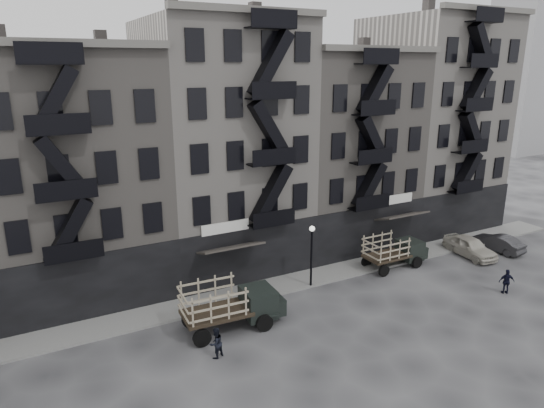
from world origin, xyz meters
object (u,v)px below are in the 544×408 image
stake_truck_west (230,302)px  policeman (507,282)px  car_east (470,246)px  stake_truck_east (395,249)px  pedestrian_mid (216,343)px  car_far (497,243)px

stake_truck_west → policeman: bearing=-11.3°
car_east → stake_truck_east: bearing=175.7°
car_east → policeman: size_ratio=2.73×
stake_truck_west → pedestrian_mid: 2.96m
pedestrian_mid → stake_truck_east: bearing=175.2°
car_far → policeman: policeman is taller
pedestrian_mid → policeman: (19.05, -2.16, 0.01)m
stake_truck_east → car_far: stake_truck_east is taller
stake_truck_west → stake_truck_east: size_ratio=1.17×
stake_truck_west → car_far: (23.21, 0.84, -0.97)m
stake_truck_west → car_east: (20.40, 1.11, -0.87)m
stake_truck_west → car_east: stake_truck_west is taller
stake_truck_west → stake_truck_east: (13.83, 2.24, -0.22)m
stake_truck_east → car_far: bearing=-8.7°
stake_truck_west → policeman: (17.29, -4.39, -0.81)m
stake_truck_east → policeman: (3.46, -6.63, -0.60)m
stake_truck_east → pedestrian_mid: 16.23m
stake_truck_east → car_east: (6.58, -1.13, -0.65)m
stake_truck_east → car_far: (9.38, -1.40, -0.75)m
car_far → car_east: bearing=-11.6°
stake_truck_west → pedestrian_mid: bearing=-125.3°
stake_truck_west → car_far: stake_truck_west is taller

